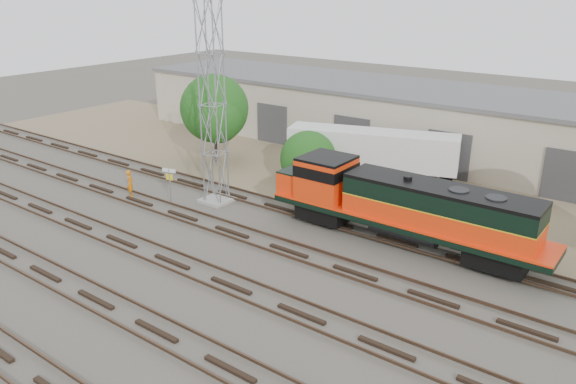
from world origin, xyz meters
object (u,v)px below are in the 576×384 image
Objects in this scene: locomotive at (401,205)px; worker at (130,183)px; signal_tower at (213,109)px; semi_trailer at (376,150)px.

worker is at bearing -166.85° from locomotive.
semi_trailer is (6.22, 9.65, -3.78)m from signal_tower.
locomotive is 1.30× the size of semi_trailer.
locomotive is 10.16m from semi_trailer.
signal_tower is 12.09m from semi_trailer.
worker is 16.89m from semi_trailer.
worker is at bearing -153.07° from signal_tower.
signal_tower is (-12.15, -1.40, 3.89)m from locomotive.
locomotive is at bearing -72.18° from semi_trailer.
signal_tower reaches higher than worker.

